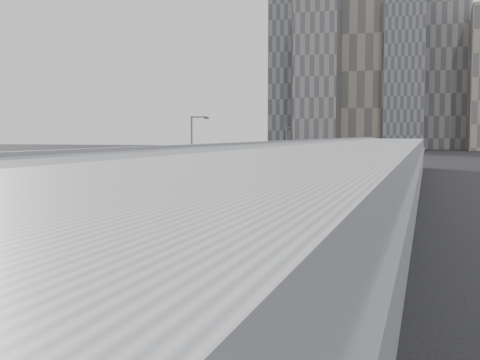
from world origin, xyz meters
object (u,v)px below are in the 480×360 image
at_px(bus_5, 303,176).
at_px(bus_2, 197,213).
at_px(street_lamp_near, 193,155).
at_px(street_lamp_far, 287,149).
at_px(bus_6, 316,171).
at_px(bus_1, 96,242).
at_px(bus_4, 279,183).
at_px(shipping_container, 286,168).
at_px(suv, 324,163).
at_px(bus_3, 243,193).

bearing_deg(bus_5, bus_2, -85.61).
relative_size(street_lamp_near, street_lamp_far, 1.07).
relative_size(bus_2, bus_6, 0.93).
bearing_deg(bus_6, bus_1, -95.11).
xyz_separation_m(bus_4, shipping_container, (-8.83, 42.71, -0.42)).
bearing_deg(suv, bus_5, -93.51).
bearing_deg(shipping_container, bus_6, -38.28).
bearing_deg(bus_5, suv, 99.97).
relative_size(bus_5, street_lamp_far, 1.44).
relative_size(bus_1, street_lamp_far, 1.37).
xyz_separation_m(bus_1, bus_6, (0.46, 69.53, 0.12)).
xyz_separation_m(bus_1, shipping_container, (-8.07, 84.49, -0.21)).
relative_size(bus_2, bus_5, 0.96).
xyz_separation_m(bus_3, shipping_container, (-8.23, 55.79, -0.40)).
bearing_deg(street_lamp_far, suv, 90.59).
bearing_deg(bus_2, bus_4, 93.48).
bearing_deg(suv, street_lamp_near, -99.63).
bearing_deg(suv, shipping_container, -104.14).
distance_m(bus_1, street_lamp_far, 72.81).
height_order(bus_3, street_lamp_near, street_lamp_near).
height_order(bus_1, bus_6, bus_6).
bearing_deg(bus_6, street_lamp_near, -103.49).
xyz_separation_m(bus_1, bus_5, (0.37, 58.47, 0.08)).
distance_m(bus_3, bus_4, 13.09).
bearing_deg(bus_6, street_lamp_far, 147.36).
height_order(street_lamp_near, shipping_container, street_lamp_near).
relative_size(bus_6, shipping_container, 2.25).
height_order(bus_6, suv, bus_6).
bearing_deg(street_lamp_near, bus_3, -8.11).
relative_size(bus_3, shipping_container, 2.32).
bearing_deg(street_lamp_far, shipping_container, 103.44).
distance_m(bus_1, bus_2, 14.03).
bearing_deg(bus_3, shipping_container, 99.11).
bearing_deg(bus_5, bus_4, -84.73).
xyz_separation_m(bus_3, street_lamp_near, (-5.86, 0.83, 3.86)).
height_order(bus_1, shipping_container, bus_1).
height_order(bus_4, street_lamp_near, street_lamp_near).
relative_size(bus_1, bus_2, 0.99).
bearing_deg(street_lamp_near, street_lamp_far, 89.34).
distance_m(bus_2, shipping_container, 71.03).
relative_size(bus_1, street_lamp_near, 1.28).
relative_size(bus_1, suv, 1.98).
bearing_deg(bus_2, bus_1, -89.55).
height_order(bus_5, suv, bus_5).
bearing_deg(street_lamp_far, street_lamp_near, -90.66).
distance_m(bus_2, bus_4, 27.77).
bearing_deg(street_lamp_far, bus_3, -83.02).
bearing_deg(bus_4, shipping_container, 105.32).
relative_size(bus_1, shipping_container, 2.07).
xyz_separation_m(bus_5, street_lamp_near, (-6.07, -28.93, 3.97)).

